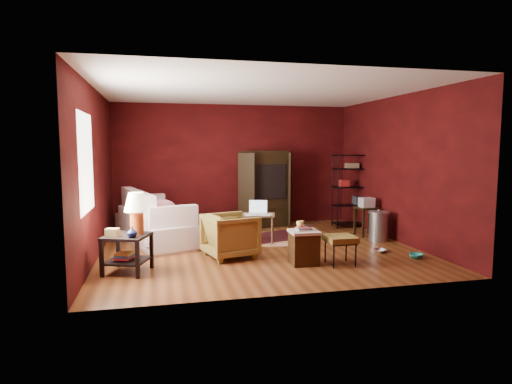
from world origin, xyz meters
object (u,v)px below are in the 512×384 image
hamper (304,247)px  wire_shelving (352,188)px  side_table (132,225)px  armchair (231,233)px  tv_armoire (264,187)px  laptop_desk (258,217)px  sofa (154,220)px

hamper → wire_shelving: (2.09, 2.71, 0.63)m
side_table → hamper: side_table is taller
wire_shelving → armchair: bearing=-144.5°
hamper → tv_armoire: 3.30m
hamper → laptop_desk: bearing=102.4°
sofa → side_table: side_table is taller
sofa → side_table: (-0.29, -1.92, 0.26)m
hamper → tv_armoire: bearing=87.0°
armchair → side_table: size_ratio=0.69×
hamper → wire_shelving: 3.48m
sofa → tv_armoire: bearing=-85.2°
laptop_desk → wire_shelving: (2.44, 1.08, 0.42)m
armchair → tv_armoire: 2.89m
sofa → hamper: bearing=-152.6°
hamper → armchair: bearing=147.7°
tv_armoire → side_table: bearing=-144.8°
tv_armoire → wire_shelving: size_ratio=1.05×
sofa → hamper: 3.09m
side_table → wire_shelving: size_ratio=0.70×
tv_armoire → sofa: bearing=-167.8°
armchair → hamper: bearing=-137.0°
hamper → wire_shelving: bearing=52.5°
sofa → wire_shelving: wire_shelving is taller
armchair → side_table: 1.64m
side_table → tv_armoire: size_ratio=0.67×
tv_armoire → wire_shelving: (1.92, -0.52, 0.00)m
hamper → tv_armoire: tv_armoire is taller
laptop_desk → wire_shelving: size_ratio=0.48×
armchair → laptop_desk: 1.20m
side_table → sofa: bearing=81.3°
sofa → laptop_desk: sofa is taller
armchair → side_table: (-1.53, -0.50, 0.30)m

